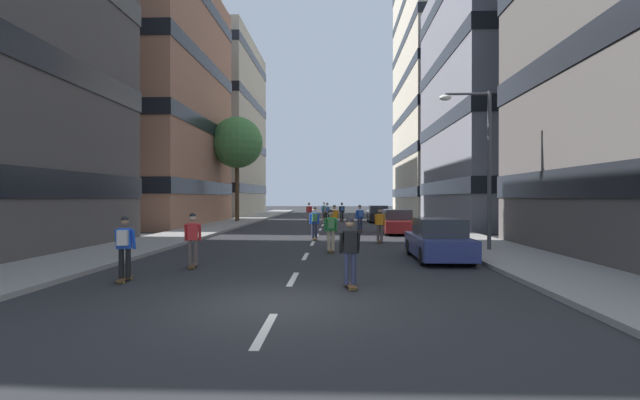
# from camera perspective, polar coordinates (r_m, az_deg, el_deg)

# --- Properties ---
(ground_plane) EXTENTS (162.70, 162.70, 0.00)m
(ground_plane) POSITION_cam_1_polar(r_m,az_deg,el_deg) (37.18, 0.28, -3.17)
(ground_plane) COLOR #28282B
(sidewalk_left) EXTENTS (3.44, 74.57, 0.14)m
(sidewalk_left) POSITION_cam_1_polar(r_m,az_deg,el_deg) (41.55, -10.42, -2.71)
(sidewalk_left) COLOR gray
(sidewalk_left) RESTS_ON ground_plane
(sidewalk_right) EXTENTS (3.44, 74.57, 0.14)m
(sidewalk_right) POSITION_cam_1_polar(r_m,az_deg,el_deg) (41.07, 11.42, -2.74)
(sidewalk_right) COLOR gray
(sidewalk_right) RESTS_ON ground_plane
(lane_markings) EXTENTS (0.16, 62.20, 0.01)m
(lane_markings) POSITION_cam_1_polar(r_m,az_deg,el_deg) (38.07, 0.32, -3.08)
(lane_markings) COLOR silver
(lane_markings) RESTS_ON ground_plane
(building_left_mid) EXTENTS (15.17, 17.30, 20.44)m
(building_left_mid) POSITION_cam_1_polar(r_m,az_deg,el_deg) (43.19, -23.39, 11.03)
(building_left_mid) COLOR #9E6B51
(building_left_mid) RESTS_ON ground_plane
(building_left_far) EXTENTS (15.17, 18.99, 22.19)m
(building_left_far) POSITION_cam_1_polar(r_m,az_deg,el_deg) (63.33, -14.79, 8.43)
(building_left_far) COLOR #B2A893
(building_left_far) RESTS_ON ground_plane
(building_right_mid) EXTENTS (15.17, 18.01, 20.39)m
(building_right_mid) POSITION_cam_1_polar(r_m,az_deg,el_deg) (42.18, 24.69, 11.26)
(building_right_mid) COLOR slate
(building_right_mid) RESTS_ON ground_plane
(building_right_far) EXTENTS (15.17, 22.39, 33.44)m
(building_right_far) POSITION_cam_1_polar(r_m,az_deg,el_deg) (63.70, 17.01, 13.52)
(building_right_far) COLOR #B2A893
(building_right_far) RESTS_ON ground_plane
(parked_car_near) EXTENTS (1.82, 4.40, 1.52)m
(parked_car_near) POSITION_cam_1_polar(r_m,az_deg,el_deg) (42.85, 7.09, -1.77)
(parked_car_near) COLOR black
(parked_car_near) RESTS_ON ground_plane
(parked_car_mid) EXTENTS (1.82, 4.40, 1.52)m
(parked_car_mid) POSITION_cam_1_polar(r_m,az_deg,el_deg) (17.55, 14.24, -4.85)
(parked_car_mid) COLOR navy
(parked_car_mid) RESTS_ON ground_plane
(parked_car_far) EXTENTS (1.82, 4.40, 1.52)m
(parked_car_far) POSITION_cam_1_polar(r_m,az_deg,el_deg) (29.40, 9.34, -2.74)
(parked_car_far) COLOR maroon
(parked_car_far) RESTS_ON ground_plane
(street_tree_near) EXTENTS (4.60, 4.60, 9.36)m
(street_tree_near) POSITION_cam_1_polar(r_m,az_deg,el_deg) (42.94, -10.07, 6.88)
(street_tree_near) COLOR #4C3823
(street_tree_near) RESTS_ON sidewalk_left
(streetlamp_right) EXTENTS (2.13, 0.30, 6.50)m
(streetlamp_right) POSITION_cam_1_polar(r_m,az_deg,el_deg) (20.42, 18.96, 5.54)
(streetlamp_right) COLOR #3F3F44
(streetlamp_right) RESTS_ON sidewalk_right
(skater_0) EXTENTS (0.56, 0.92, 1.78)m
(skater_0) POSITION_cam_1_polar(r_m,az_deg,el_deg) (24.79, -0.67, -2.59)
(skater_0) COLOR brown
(skater_0) RESTS_ON ground_plane
(skater_1) EXTENTS (0.56, 0.92, 1.78)m
(skater_1) POSITION_cam_1_polar(r_m,az_deg,el_deg) (43.83, 2.69, -1.31)
(skater_1) COLOR brown
(skater_1) RESTS_ON ground_plane
(skater_2) EXTENTS (0.56, 0.92, 1.78)m
(skater_2) POSITION_cam_1_polar(r_m,az_deg,el_deg) (13.74, -22.73, -4.98)
(skater_2) COLOR brown
(skater_2) RESTS_ON ground_plane
(skater_3) EXTENTS (0.56, 0.92, 1.78)m
(skater_3) POSITION_cam_1_polar(r_m,az_deg,el_deg) (30.39, 1.77, -2.10)
(skater_3) COLOR brown
(skater_3) RESTS_ON ground_plane
(skater_4) EXTENTS (0.56, 0.92, 1.78)m
(skater_4) POSITION_cam_1_polar(r_m,az_deg,el_deg) (15.73, -15.27, -4.41)
(skater_4) COLOR brown
(skater_4) RESTS_ON ground_plane
(skater_5) EXTENTS (0.55, 0.92, 1.78)m
(skater_5) POSITION_cam_1_polar(r_m,az_deg,el_deg) (19.29, 1.32, -3.43)
(skater_5) COLOR brown
(skater_5) RESTS_ON ground_plane
(skater_6) EXTENTS (0.57, 0.92, 1.78)m
(skater_6) POSITION_cam_1_polar(r_m,az_deg,el_deg) (30.59, 4.89, -2.03)
(skater_6) COLOR brown
(skater_6) RESTS_ON ground_plane
(skater_7) EXTENTS (0.55, 0.92, 1.78)m
(skater_7) POSITION_cam_1_polar(r_m,az_deg,el_deg) (42.58, 0.91, -1.36)
(skater_7) COLOR brown
(skater_7) RESTS_ON ground_plane
(skater_8) EXTENTS (0.54, 0.91, 1.78)m
(skater_8) POSITION_cam_1_polar(r_m,az_deg,el_deg) (46.75, 0.48, -1.20)
(skater_8) COLOR brown
(skater_8) RESTS_ON ground_plane
(skater_9) EXTENTS (0.57, 0.92, 1.78)m
(skater_9) POSITION_cam_1_polar(r_m,az_deg,el_deg) (43.41, -1.33, -1.36)
(skater_9) COLOR brown
(skater_9) RESTS_ON ground_plane
(skater_10) EXTENTS (0.56, 0.92, 1.78)m
(skater_10) POSITION_cam_1_polar(r_m,az_deg,el_deg) (11.81, 3.67, -5.97)
(skater_10) COLOR brown
(skater_10) RESTS_ON ground_plane
(skater_11) EXTENTS (0.57, 0.92, 1.78)m
(skater_11) POSITION_cam_1_polar(r_m,az_deg,el_deg) (23.69, 7.31, -2.80)
(skater_11) COLOR brown
(skater_11) RESTS_ON ground_plane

